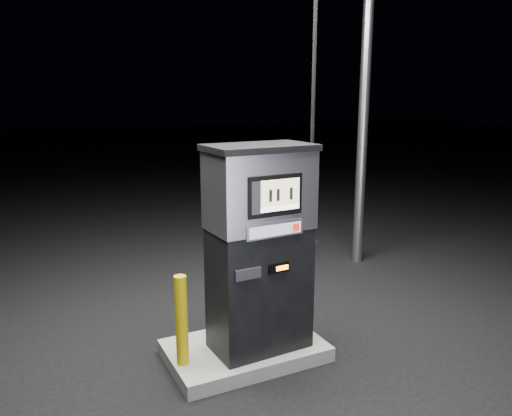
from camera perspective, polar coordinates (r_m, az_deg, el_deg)
name	(u,v)px	position (r m, az deg, el deg)	size (l,w,h in m)	color
ground	(245,357)	(5.49, -1.28, -16.64)	(80.00, 80.00, 0.00)	black
pump_island	(245,350)	(5.46, -1.29, -15.96)	(1.60, 1.00, 0.15)	gray
fuel_dispenser	(260,247)	(4.97, 0.45, -4.47)	(1.16, 0.67, 4.34)	black
bollard_left	(182,320)	(4.93, -8.51, -12.60)	(0.12, 0.12, 0.90)	#C6A80B
bollard_right	(304,297)	(5.52, 5.49, -10.14)	(0.11, 0.11, 0.81)	#C6A80B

